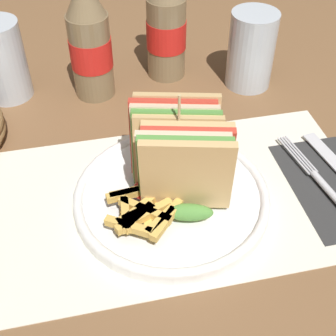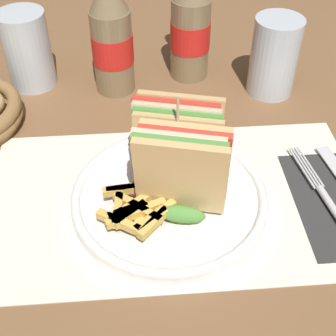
{
  "view_description": "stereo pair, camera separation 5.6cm",
  "coord_description": "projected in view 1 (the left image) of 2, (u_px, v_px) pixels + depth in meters",
  "views": [
    {
      "loc": [
        -0.1,
        -0.37,
        0.43
      ],
      "look_at": [
        -0.01,
        0.03,
        0.04
      ],
      "focal_mm": 50.0,
      "sensor_mm": 36.0,
      "label": 1
    },
    {
      "loc": [
        -0.04,
        -0.38,
        0.43
      ],
      "look_at": [
        -0.01,
        0.03,
        0.04
      ],
      "focal_mm": 50.0,
      "sensor_mm": 36.0,
      "label": 2
    }
  ],
  "objects": [
    {
      "name": "napkin",
      "position": [
        336.0,
        184.0,
        0.6
      ],
      "size": [
        0.11,
        0.18,
        0.0
      ],
      "color": "#2D2D2D",
      "rests_on": "ground_plane"
    },
    {
      "name": "plate_main",
      "position": [
        172.0,
        197.0,
        0.57
      ],
      "size": [
        0.24,
        0.24,
        0.02
      ],
      "color": "white",
      "rests_on": "ground_plane"
    },
    {
      "name": "coke_bottle_far",
      "position": [
        166.0,
        23.0,
        0.73
      ],
      "size": [
        0.06,
        0.06,
        0.21
      ],
      "color": "#7A6647",
      "rests_on": "ground_plane"
    },
    {
      "name": "fork",
      "position": [
        331.0,
        193.0,
        0.58
      ],
      "size": [
        0.04,
        0.19,
        0.01
      ],
      "rotation": [
        0.0,
        0.0,
        0.15
      ],
      "color": "silver",
      "rests_on": "napkin"
    },
    {
      "name": "ground_plane",
      "position": [
        180.0,
        204.0,
        0.57
      ],
      "size": [
        4.0,
        4.0,
        0.0
      ],
      "primitive_type": "plane",
      "color": "brown"
    },
    {
      "name": "ketchup_blob",
      "position": [
        150.0,
        189.0,
        0.55
      ],
      "size": [
        0.04,
        0.04,
        0.01
      ],
      "color": "maroon",
      "rests_on": "plate_main"
    },
    {
      "name": "glass_far",
      "position": [
        3.0,
        65.0,
        0.71
      ],
      "size": [
        0.07,
        0.07,
        0.12
      ],
      "color": "silver",
      "rests_on": "ground_plane"
    },
    {
      "name": "club_sandwich",
      "position": [
        181.0,
        156.0,
        0.54
      ],
      "size": [
        0.11,
        0.13,
        0.13
      ],
      "color": "tan",
      "rests_on": "plate_main"
    },
    {
      "name": "fries_pile",
      "position": [
        145.0,
        210.0,
        0.53
      ],
      "size": [
        0.1,
        0.09,
        0.02
      ],
      "color": "gold",
      "rests_on": "plate_main"
    },
    {
      "name": "placemat",
      "position": [
        179.0,
        197.0,
        0.58
      ],
      "size": [
        0.47,
        0.27,
        0.0
      ],
      "color": "silver",
      "rests_on": "ground_plane"
    },
    {
      "name": "coke_bottle_near",
      "position": [
        90.0,
        41.0,
        0.69
      ],
      "size": [
        0.06,
        0.06,
        0.21
      ],
      "color": "#7A6647",
      "rests_on": "ground_plane"
    },
    {
      "name": "glass_near",
      "position": [
        251.0,
        54.0,
        0.73
      ],
      "size": [
        0.07,
        0.07,
        0.12
      ],
      "color": "silver",
      "rests_on": "ground_plane"
    }
  ]
}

